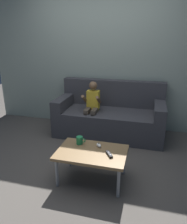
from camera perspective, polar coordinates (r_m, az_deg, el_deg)
ground_plane at (r=2.97m, az=-5.14°, el=-14.40°), size 8.59×8.59×0.00m
wall_back at (r=4.02m, az=2.23°, el=13.69°), size 4.29×0.05×2.50m
couch at (r=3.81m, az=4.25°, el=-1.17°), size 1.81×0.80×0.90m
person_seated_on_couch at (r=3.63m, az=-0.42°, el=1.66°), size 0.29×0.35×0.93m
coffee_table at (r=2.58m, az=-0.46°, el=-10.92°), size 0.80×0.54×0.38m
game_remote_black_near_edge at (r=2.49m, az=4.12°, el=-10.93°), size 0.10×0.14×0.03m
nunchuk_white at (r=2.65m, az=1.38°, el=-8.63°), size 0.09×0.10×0.05m
coffee_mug at (r=2.71m, az=-3.62°, el=-7.37°), size 0.12×0.08×0.09m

